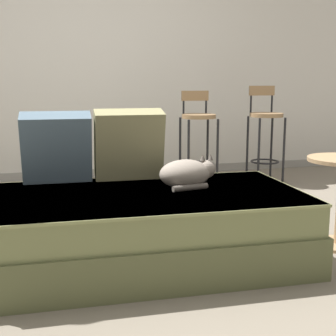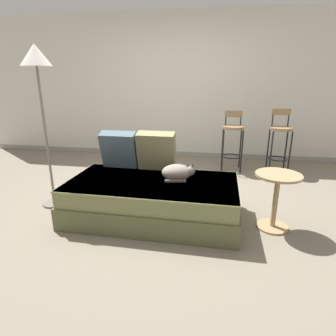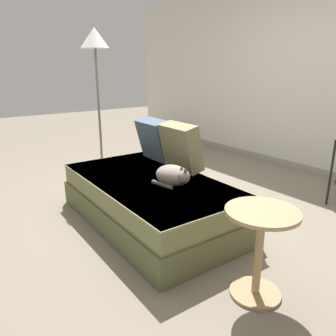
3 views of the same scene
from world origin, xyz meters
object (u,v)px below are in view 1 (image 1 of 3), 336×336
object	(u,v)px
bar_stool_near_window	(198,130)
bar_stool_by_doorway	(265,127)
couch	(147,227)
throw_pillow_corner	(57,147)
throw_pillow_middle	(129,144)
cat	(187,173)

from	to	relation	value
bar_stool_near_window	bar_stool_by_doorway	xyz separation A→B (m)	(0.73, 0.00, 0.01)
couch	bar_stool_by_doorway	distance (m)	2.53
bar_stool_near_window	bar_stool_by_doorway	bearing A→B (deg)	0.06
couch	bar_stool_near_window	distance (m)	2.12
throw_pillow_corner	bar_stool_by_doorway	distance (m)	2.60
throw_pillow_middle	throw_pillow_corner	bearing A→B (deg)	178.58
throw_pillow_corner	cat	xyz separation A→B (m)	(0.75, -0.33, -0.14)
cat	bar_stool_near_window	size ratio (longest dim) A/B	0.39
throw_pillow_middle	bar_stool_by_doorway	world-z (taller)	bar_stool_by_doorway
throw_pillow_middle	bar_stool_near_window	size ratio (longest dim) A/B	0.48
couch	cat	distance (m)	0.40
couch	cat	bearing A→B (deg)	15.79
throw_pillow_middle	bar_stool_near_window	world-z (taller)	bar_stool_near_window
couch	throw_pillow_middle	xyz separation A→B (m)	(-0.04, 0.39, 0.44)
throw_pillow_corner	bar_stool_near_window	bearing A→B (deg)	46.36
cat	bar_stool_by_doorway	distance (m)	2.28
bar_stool_by_doorway	throw_pillow_middle	bearing A→B (deg)	-138.62
couch	throw_pillow_middle	size ratio (longest dim) A/B	3.99
throw_pillow_corner	bar_stool_near_window	world-z (taller)	bar_stool_near_window
couch	throw_pillow_middle	world-z (taller)	throw_pillow_middle
throw_pillow_middle	cat	distance (m)	0.46
bar_stool_near_window	bar_stool_by_doorway	world-z (taller)	bar_stool_by_doorway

